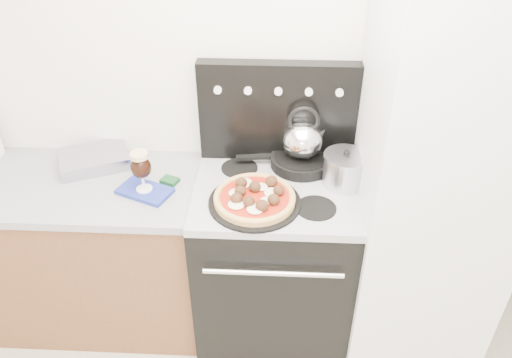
# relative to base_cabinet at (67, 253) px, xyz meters

# --- Properties ---
(room_shell) EXTENTS (3.52, 3.01, 2.52)m
(room_shell) POSITION_rel_base_cabinet_xyz_m (1.02, -0.91, 0.82)
(room_shell) COLOR beige
(room_shell) RESTS_ON ground
(base_cabinet) EXTENTS (1.45, 0.60, 0.86)m
(base_cabinet) POSITION_rel_base_cabinet_xyz_m (0.00, 0.00, 0.00)
(base_cabinet) COLOR brown
(base_cabinet) RESTS_ON ground
(countertop) EXTENTS (1.48, 0.63, 0.04)m
(countertop) POSITION_rel_base_cabinet_xyz_m (0.00, 0.00, 0.45)
(countertop) COLOR #98989B
(countertop) RESTS_ON base_cabinet
(stove_body) EXTENTS (0.76, 0.65, 0.88)m
(stove_body) POSITION_rel_base_cabinet_xyz_m (1.10, -0.02, 0.01)
(stove_body) COLOR black
(stove_body) RESTS_ON ground
(cooktop) EXTENTS (0.76, 0.65, 0.04)m
(cooktop) POSITION_rel_base_cabinet_xyz_m (1.10, -0.02, 0.47)
(cooktop) COLOR #ADADB2
(cooktop) RESTS_ON stove_body
(backguard) EXTENTS (0.76, 0.08, 0.50)m
(backguard) POSITION_rel_base_cabinet_xyz_m (1.10, 0.25, 0.74)
(backguard) COLOR black
(backguard) RESTS_ON cooktop
(fridge) EXTENTS (0.64, 0.68, 1.90)m
(fridge) POSITION_rel_base_cabinet_xyz_m (1.80, -0.05, 0.52)
(fridge) COLOR silver
(fridge) RESTS_ON ground
(foil_sheet) EXTENTS (0.40, 0.35, 0.07)m
(foil_sheet) POSITION_rel_base_cabinet_xyz_m (0.19, 0.15, 0.50)
(foil_sheet) COLOR #B5B4CD
(foil_sheet) RESTS_ON countertop
(oven_mitt) EXTENTS (0.28, 0.23, 0.02)m
(oven_mitt) POSITION_rel_base_cabinet_xyz_m (0.50, -0.07, 0.48)
(oven_mitt) COLOR #213098
(oven_mitt) RESTS_ON countertop
(beer_glass) EXTENTS (0.10, 0.10, 0.20)m
(beer_glass) POSITION_rel_base_cabinet_xyz_m (0.50, -0.07, 0.59)
(beer_glass) COLOR black
(beer_glass) RESTS_ON oven_mitt
(pizza_pan) EXTENTS (0.47, 0.47, 0.01)m
(pizza_pan) POSITION_rel_base_cabinet_xyz_m (1.01, -0.15, 0.50)
(pizza_pan) COLOR black
(pizza_pan) RESTS_ON cooktop
(pizza) EXTENTS (0.46, 0.46, 0.05)m
(pizza) POSITION_rel_base_cabinet_xyz_m (1.01, -0.15, 0.53)
(pizza) COLOR tan
(pizza) RESTS_ON pizza_pan
(skillet) EXTENTS (0.34, 0.34, 0.05)m
(skillet) POSITION_rel_base_cabinet_xyz_m (1.23, 0.17, 0.52)
(skillet) COLOR black
(skillet) RESTS_ON cooktop
(tea_kettle) EXTENTS (0.21, 0.21, 0.23)m
(tea_kettle) POSITION_rel_base_cabinet_xyz_m (1.23, 0.17, 0.66)
(tea_kettle) COLOR silver
(tea_kettle) RESTS_ON skillet
(stock_pot) EXTENTS (0.21, 0.21, 0.15)m
(stock_pot) POSITION_rel_base_cabinet_xyz_m (1.42, 0.02, 0.56)
(stock_pot) COLOR silver
(stock_pot) RESTS_ON cooktop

